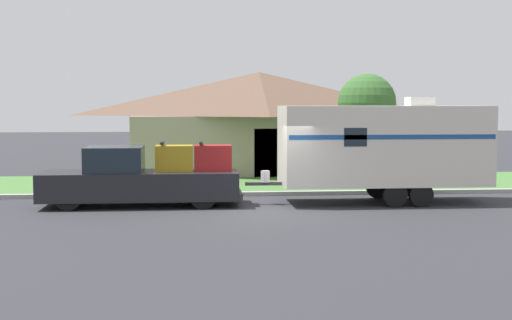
{
  "coord_description": "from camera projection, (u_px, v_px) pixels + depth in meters",
  "views": [
    {
      "loc": [
        -2.38,
        -20.5,
        3.17
      ],
      "look_at": [
        -0.34,
        1.67,
        1.4
      ],
      "focal_mm": 50.0,
      "sensor_mm": 36.0,
      "label": 1
    }
  ],
  "objects": [
    {
      "name": "tree_in_yard",
      "position": [
        367.0,
        103.0,
        27.63
      ],
      "size": [
        2.25,
        2.25,
        4.33
      ],
      "color": "brown",
      "rests_on": "ground_plane"
    },
    {
      "name": "mailbox",
      "position": [
        106.0,
        164.0,
        24.73
      ],
      "size": [
        0.48,
        0.2,
        1.38
      ],
      "color": "brown",
      "rests_on": "ground_plane"
    },
    {
      "name": "pickup_truck",
      "position": [
        142.0,
        178.0,
        22.05
      ],
      "size": [
        6.16,
        2.02,
        1.99
      ],
      "color": "black",
      "rests_on": "ground_plane"
    },
    {
      "name": "lawn_strip",
      "position": [
        251.0,
        183.0,
        28.16
      ],
      "size": [
        80.0,
        7.0,
        0.03
      ],
      "color": "#477538",
      "rests_on": "ground_plane"
    },
    {
      "name": "travel_trailer",
      "position": [
        383.0,
        146.0,
        22.67
      ],
      "size": [
        7.67,
        2.35,
        3.38
      ],
      "color": "black",
      "rests_on": "ground_plane"
    },
    {
      "name": "curb_strip",
      "position": [
        260.0,
        194.0,
        24.54
      ],
      "size": [
        80.0,
        0.3,
        0.14
      ],
      "color": "#999993",
      "rests_on": "ground_plane"
    },
    {
      "name": "ground_plane",
      "position": [
        273.0,
        212.0,
        20.82
      ],
      "size": [
        120.0,
        120.0,
        0.0
      ],
      "primitive_type": "plane",
      "color": "#2D2D33"
    },
    {
      "name": "house_across_street",
      "position": [
        259.0,
        120.0,
        33.36
      ],
      "size": [
        12.41,
        6.68,
        4.64
      ],
      "color": "gray",
      "rests_on": "ground_plane"
    }
  ]
}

